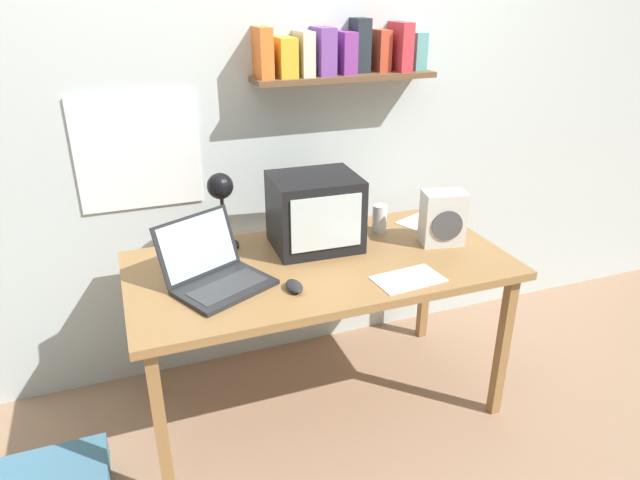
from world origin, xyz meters
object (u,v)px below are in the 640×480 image
(computer_mouse, at_px, (294,286))
(printed_handout, at_px, (408,279))
(juice_glass, at_px, (379,219))
(space_heater, at_px, (443,218))
(laptop, at_px, (213,269))
(loose_paper_near_laptop, at_px, (425,223))
(desk_lamp, at_px, (221,196))
(corner_desk, at_px, (320,274))
(crt_monitor, at_px, (315,212))

(computer_mouse, distance_m, printed_handout, 0.45)
(juice_glass, xyz_separation_m, space_heater, (0.20, -0.22, 0.06))
(laptop, xyz_separation_m, space_heater, (1.03, 0.02, 0.06))
(laptop, height_order, computer_mouse, laptop)
(loose_paper_near_laptop, height_order, printed_handout, same)
(desk_lamp, height_order, juice_glass, desk_lamp)
(desk_lamp, bearing_deg, computer_mouse, -54.84)
(computer_mouse, bearing_deg, laptop, 149.94)
(desk_lamp, height_order, loose_paper_near_laptop, desk_lamp)
(laptop, height_order, desk_lamp, desk_lamp)
(desk_lamp, height_order, space_heater, desk_lamp)
(corner_desk, height_order, printed_handout, printed_handout)
(crt_monitor, xyz_separation_m, loose_paper_near_laptop, (0.59, 0.06, -0.16))
(corner_desk, height_order, loose_paper_near_laptop, loose_paper_near_laptop)
(space_heater, bearing_deg, desk_lamp, 178.17)
(laptop, distance_m, loose_paper_near_laptop, 1.11)
(laptop, bearing_deg, desk_lamp, 43.11)
(crt_monitor, height_order, computer_mouse, crt_monitor)
(crt_monitor, bearing_deg, printed_handout, -59.23)
(crt_monitor, relative_size, loose_paper_near_laptop, 1.35)
(laptop, xyz_separation_m, computer_mouse, (0.28, -0.16, -0.05))
(space_heater, relative_size, loose_paper_near_laptop, 0.86)
(desk_lamp, height_order, printed_handout, desk_lamp)
(desk_lamp, relative_size, printed_handout, 1.28)
(computer_mouse, bearing_deg, loose_paper_near_laptop, 27.03)
(desk_lamp, bearing_deg, space_heater, -2.26)
(juice_glass, relative_size, space_heater, 0.53)
(loose_paper_near_laptop, bearing_deg, laptop, -166.96)
(corner_desk, bearing_deg, laptop, -175.95)
(corner_desk, distance_m, laptop, 0.47)
(loose_paper_near_laptop, bearing_deg, crt_monitor, -174.68)
(corner_desk, xyz_separation_m, loose_paper_near_laptop, (0.63, 0.22, 0.06))
(desk_lamp, distance_m, space_heater, 0.97)
(computer_mouse, bearing_deg, desk_lamp, 112.93)
(crt_monitor, relative_size, desk_lamp, 1.05)
(juice_glass, bearing_deg, computer_mouse, -143.92)
(loose_paper_near_laptop, xyz_separation_m, printed_handout, (-0.36, -0.49, 0.00))
(crt_monitor, xyz_separation_m, space_heater, (0.54, -0.17, -0.04))
(juice_glass, height_order, space_heater, space_heater)
(laptop, bearing_deg, corner_desk, -22.18)
(computer_mouse, xyz_separation_m, loose_paper_near_laptop, (0.80, 0.41, -0.01))
(computer_mouse, bearing_deg, juice_glass, 36.08)
(crt_monitor, distance_m, computer_mouse, 0.44)
(corner_desk, xyz_separation_m, juice_glass, (0.38, 0.21, 0.12))
(corner_desk, xyz_separation_m, printed_handout, (0.27, -0.27, 0.06))
(printed_handout, bearing_deg, laptop, 161.90)
(loose_paper_near_laptop, bearing_deg, desk_lamp, 179.37)
(desk_lamp, bearing_deg, laptop, -98.43)
(corner_desk, relative_size, juice_glass, 12.34)
(computer_mouse, bearing_deg, corner_desk, 47.46)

